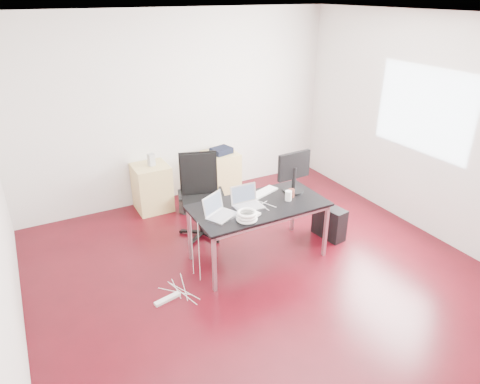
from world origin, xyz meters
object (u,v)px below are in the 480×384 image
desk (259,209)px  pc_tower (329,222)px  office_chair (200,192)px  filing_cabinet_right (221,173)px  filing_cabinet_left (152,187)px

desk → pc_tower: desk is taller
office_chair → filing_cabinet_right: 1.27m
office_chair → desk: bearing=-49.7°
office_chair → filing_cabinet_right: bearing=69.5°
pc_tower → filing_cabinet_right: bearing=101.4°
desk → office_chair: office_chair is taller
office_chair → filing_cabinet_left: bearing=128.4°
desk → filing_cabinet_left: (-0.74, 1.86, -0.33)m
desk → office_chair: 0.97m
desk → filing_cabinet_left: 2.03m
filing_cabinet_right → filing_cabinet_left: bearing=180.0°
filing_cabinet_right → pc_tower: filing_cabinet_right is taller
office_chair → filing_cabinet_right: size_ratio=1.54×
filing_cabinet_left → desk: bearing=-68.4°
filing_cabinet_left → filing_cabinet_right: (1.14, 0.00, 0.00)m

